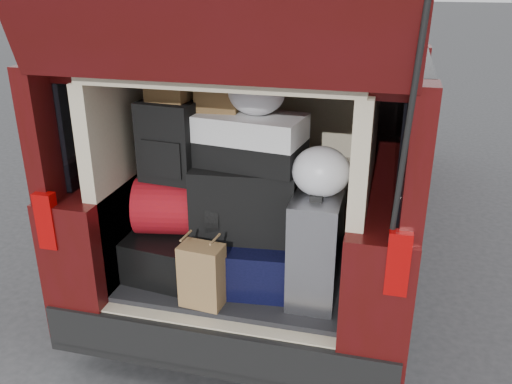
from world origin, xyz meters
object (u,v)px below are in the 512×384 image
at_px(navy_hardshell, 250,254).
at_px(kraft_bag, 202,275).
at_px(silver_roller, 316,248).
at_px(twotone_duffel, 245,140).
at_px(black_soft_case, 245,201).
at_px(red_duffel, 181,206).
at_px(black_hardshell, 176,247).
at_px(backpack, 168,142).

bearing_deg(navy_hardshell, kraft_bag, -120.91).
distance_m(navy_hardshell, silver_roller, 0.45).
bearing_deg(twotone_duffel, black_soft_case, -74.76).
height_order(kraft_bag, black_soft_case, black_soft_case).
bearing_deg(silver_roller, red_duffel, 173.63).
bearing_deg(red_duffel, silver_roller, -17.09).
height_order(black_hardshell, silver_roller, silver_roller).
bearing_deg(twotone_duffel, kraft_bag, -101.79).
bearing_deg(black_hardshell, navy_hardshell, 8.51).
xyz_separation_m(silver_roller, black_soft_case, (-0.42, 0.12, 0.17)).
relative_size(silver_roller, red_duffel, 1.20).
height_order(silver_roller, kraft_bag, silver_roller).
xyz_separation_m(black_hardshell, twotone_duffel, (0.42, 0.03, 0.68)).
distance_m(black_hardshell, red_duffel, 0.29).
height_order(black_hardshell, navy_hardshell, navy_hardshell).
bearing_deg(red_duffel, black_hardshell, 140.76).
height_order(navy_hardshell, red_duffel, red_duffel).
height_order(black_hardshell, black_soft_case, black_soft_case).
bearing_deg(navy_hardshell, red_duffel, -179.69).
bearing_deg(black_soft_case, silver_roller, -22.62).
bearing_deg(black_soft_case, black_hardshell, 174.26).
distance_m(navy_hardshell, black_soft_case, 0.33).
relative_size(black_hardshell, kraft_bag, 1.79).
relative_size(navy_hardshell, kraft_bag, 1.77).
bearing_deg(red_duffel, twotone_duffel, -0.55).
bearing_deg(kraft_bag, black_soft_case, 73.43).
distance_m(kraft_bag, twotone_duffel, 0.75).
relative_size(silver_roller, backpack, 1.36).
xyz_separation_m(black_hardshell, black_soft_case, (0.42, 0.00, 0.34)).
height_order(black_hardshell, backpack, backpack).
bearing_deg(kraft_bag, backpack, 138.16).
distance_m(navy_hardshell, backpack, 0.79).
xyz_separation_m(red_duffel, backpack, (-0.04, -0.01, 0.38)).
bearing_deg(backpack, navy_hardshell, 12.60).
bearing_deg(black_hardshell, kraft_bag, -43.11).
height_order(red_duffel, backpack, backpack).
xyz_separation_m(kraft_bag, red_duffel, (-0.23, 0.31, 0.23)).
distance_m(silver_roller, twotone_duffel, 0.68).
distance_m(navy_hardshell, red_duffel, 0.48).
relative_size(navy_hardshell, black_soft_case, 1.08).
height_order(kraft_bag, twotone_duffel, twotone_duffel).
relative_size(red_duffel, black_soft_case, 0.88).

